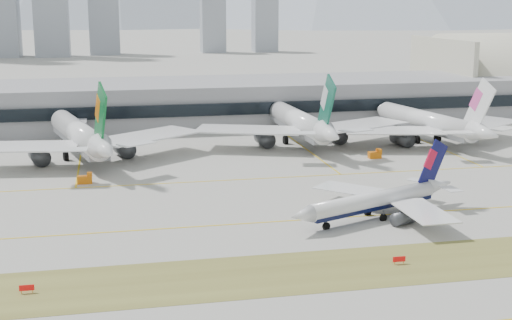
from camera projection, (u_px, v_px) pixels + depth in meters
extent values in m
plane|color=gray|center=(236.00, 217.00, 144.78)|extent=(3000.00, 3000.00, 0.00)
cube|color=brown|center=(271.00, 274.00, 114.20)|extent=(360.00, 18.00, 0.06)
cube|color=yellow|center=(240.00, 224.00, 139.99)|extent=(360.00, 0.45, 0.04)
cube|color=yellow|center=(214.00, 181.00, 173.43)|extent=(360.00, 0.45, 0.04)
cylinder|color=white|center=(373.00, 201.00, 142.55)|extent=(30.49, 15.31, 3.45)
cube|color=black|center=(373.00, 205.00, 142.76)|extent=(29.71, 14.59, 1.55)
cone|color=white|center=(301.00, 216.00, 132.52)|extent=(5.78, 5.04, 3.45)
cone|color=white|center=(439.00, 185.00, 153.09)|extent=(7.81, 5.88, 3.45)
cube|color=white|center=(356.00, 190.00, 152.62)|extent=(17.51, 17.60, 0.21)
cube|color=white|center=(419.00, 180.00, 155.92)|extent=(5.48, 5.67, 0.14)
cylinder|color=#3F4247|center=(359.00, 203.00, 149.48)|extent=(5.85, 4.41, 2.59)
cube|color=#3F4247|center=(359.00, 198.00, 149.26)|extent=(2.12, 1.08, 1.21)
cube|color=white|center=(423.00, 211.00, 137.19)|extent=(7.97, 17.10, 0.21)
cube|color=white|center=(451.00, 189.00, 148.69)|extent=(3.45, 5.06, 0.14)
cylinder|color=#3F4247|center=(404.00, 218.00, 139.20)|extent=(5.85, 4.41, 2.59)
cube|color=#3F4247|center=(404.00, 213.00, 138.97)|extent=(2.12, 1.08, 1.21)
cube|color=#0B0C45|center=(433.00, 164.00, 150.83)|extent=(7.99, 3.56, 10.82)
cube|color=red|center=(430.00, 159.00, 150.09)|extent=(3.70, 1.83, 4.64)
cylinder|color=#3F4247|center=(326.00, 224.00, 136.54)|extent=(0.41, 0.41, 2.07)
cylinder|color=black|center=(326.00, 226.00, 136.64)|extent=(1.67, 1.15, 1.55)
cylinder|color=#3F4247|center=(383.00, 216.00, 141.83)|extent=(0.41, 0.41, 2.07)
cylinder|color=black|center=(383.00, 218.00, 141.92)|extent=(1.67, 1.15, 1.55)
cylinder|color=#3F4247|center=(368.00, 210.00, 145.44)|extent=(0.41, 0.41, 2.07)
cylinder|color=black|center=(368.00, 212.00, 145.54)|extent=(1.67, 1.15, 1.55)
cylinder|color=white|center=(79.00, 133.00, 197.29)|extent=(17.97, 48.63, 6.42)
cube|color=slate|center=(79.00, 139.00, 197.67)|extent=(16.80, 47.46, 2.89)
cone|color=white|center=(59.00, 119.00, 221.86)|extent=(8.02, 8.75, 6.42)
cone|color=white|center=(105.00, 150.00, 171.06)|extent=(8.84, 12.01, 6.42)
cube|color=white|center=(147.00, 136.00, 198.59)|extent=(33.22, 29.53, 0.39)
cube|color=white|center=(137.00, 144.00, 176.27)|extent=(10.12, 8.76, 0.26)
cylinder|color=#3F4247|center=(124.00, 148.00, 199.73)|extent=(6.63, 9.01, 4.81)
cube|color=#3F4247|center=(124.00, 141.00, 199.31)|extent=(1.28, 3.39, 2.25)
cube|color=white|center=(18.00, 147.00, 183.88)|extent=(32.47, 18.27, 0.39)
cube|color=white|center=(68.00, 150.00, 169.19)|extent=(9.29, 5.33, 0.26)
cylinder|color=#3F4247|center=(39.00, 155.00, 189.92)|extent=(6.63, 9.01, 4.81)
cube|color=#3F4247|center=(39.00, 148.00, 189.50)|extent=(1.28, 3.39, 2.25)
cube|color=#0D602A|center=(100.00, 117.00, 172.36)|extent=(3.81, 13.16, 17.21)
cube|color=#CA670B|center=(99.00, 108.00, 173.13)|extent=(2.15, 6.04, 7.37)
cylinder|color=#3F4247|center=(67.00, 140.00, 214.61)|extent=(0.77, 0.77, 3.85)
cylinder|color=black|center=(67.00, 143.00, 214.78)|extent=(1.79, 3.07, 2.89)
cylinder|color=#3F4247|center=(66.00, 154.00, 195.45)|extent=(0.77, 0.77, 3.85)
cylinder|color=black|center=(66.00, 156.00, 195.63)|extent=(1.79, 3.07, 2.89)
cylinder|color=#3F4247|center=(96.00, 151.00, 198.99)|extent=(0.77, 0.77, 3.85)
cylinder|color=black|center=(96.00, 154.00, 199.17)|extent=(1.79, 3.07, 2.89)
cylinder|color=white|center=(297.00, 120.00, 219.19)|extent=(8.51, 48.26, 6.35)
cube|color=slate|center=(297.00, 126.00, 219.58)|extent=(7.52, 47.26, 2.86)
cone|color=white|center=(273.00, 107.00, 245.36)|extent=(6.68, 7.62, 6.35)
cone|color=white|center=(330.00, 135.00, 191.28)|extent=(6.83, 10.95, 6.35)
cube|color=white|center=(358.00, 125.00, 216.89)|extent=(33.54, 25.39, 0.38)
cube|color=white|center=(356.00, 130.00, 195.07)|extent=(9.97, 7.50, 0.25)
cylinder|color=#3F4247|center=(336.00, 135.00, 219.27)|extent=(5.12, 8.21, 4.76)
cube|color=#3F4247|center=(336.00, 129.00, 218.86)|extent=(0.63, 3.35, 2.22)
cube|color=white|center=(249.00, 130.00, 208.58)|extent=(33.40, 23.31, 0.38)
cube|color=white|center=(299.00, 133.00, 191.06)|extent=(9.81, 6.86, 0.25)
cylinder|color=#3F4247|center=(265.00, 138.00, 213.73)|extent=(5.12, 8.21, 4.76)
cube|color=#3F4247|center=(265.00, 132.00, 213.32)|extent=(0.63, 3.35, 2.22)
cube|color=#135643|center=(327.00, 105.00, 192.78)|extent=(1.17, 13.29, 17.04)
cube|color=silver|center=(325.00, 98.00, 193.64)|extent=(0.97, 6.01, 7.29)
cylinder|color=#3F4247|center=(281.00, 127.00, 237.55)|extent=(0.76, 0.76, 3.81)
cylinder|color=black|center=(280.00, 129.00, 237.73)|extent=(1.24, 2.91, 2.86)
cylinder|color=#3F4247|center=(286.00, 138.00, 218.04)|extent=(0.76, 0.76, 3.81)
cylinder|color=black|center=(285.00, 140.00, 218.21)|extent=(1.24, 2.91, 2.86)
cylinder|color=#3F4247|center=(311.00, 137.00, 220.04)|extent=(0.76, 0.76, 3.81)
cylinder|color=black|center=(311.00, 139.00, 220.22)|extent=(1.24, 2.91, 2.86)
cylinder|color=white|center=(426.00, 121.00, 220.92)|extent=(13.94, 45.35, 5.95)
cube|color=slate|center=(425.00, 126.00, 221.27)|extent=(12.90, 44.30, 2.68)
cone|color=white|center=(381.00, 109.00, 244.37)|extent=(7.09, 7.83, 5.95)
cone|color=white|center=(485.00, 133.00, 195.89)|extent=(7.65, 10.91, 5.95)
cube|color=white|center=(481.00, 124.00, 221.05)|extent=(31.15, 26.35, 0.36)
cube|color=white|center=(503.00, 129.00, 200.33)|extent=(9.41, 7.81, 0.24)
cylinder|color=#3F4247|center=(461.00, 134.00, 222.48)|extent=(5.74, 8.18, 4.47)
cube|color=#3F4247|center=(461.00, 128.00, 222.09)|extent=(1.00, 3.16, 2.08)
cube|color=white|center=(393.00, 130.00, 209.23)|extent=(30.64, 18.60, 0.36)
cube|color=white|center=(458.00, 132.00, 194.64)|extent=(8.84, 5.45, 0.24)
cylinder|color=#3F4247|center=(402.00, 138.00, 214.60)|extent=(5.74, 8.18, 4.47)
cube|color=#3F4247|center=(403.00, 133.00, 214.21)|extent=(1.00, 3.16, 2.08)
cube|color=white|center=(479.00, 106.00, 197.17)|extent=(2.76, 12.34, 15.97)
cube|color=#EC53AA|center=(477.00, 99.00, 197.92)|extent=(1.65, 5.64, 6.83)
cylinder|color=#3F4247|center=(395.00, 127.00, 237.42)|extent=(0.71, 0.71, 3.57)
cylinder|color=black|center=(394.00, 129.00, 237.58)|extent=(1.51, 2.82, 2.68)
cylinder|color=#3F4247|center=(417.00, 137.00, 219.40)|extent=(0.71, 0.71, 3.57)
cylinder|color=black|center=(417.00, 140.00, 219.56)|extent=(1.51, 2.82, 2.68)
cylinder|color=#3F4247|center=(438.00, 136.00, 222.25)|extent=(0.71, 0.71, 3.57)
cylinder|color=black|center=(438.00, 138.00, 222.41)|extent=(1.51, 2.82, 2.68)
cube|color=gray|center=(178.00, 103.00, 253.00)|extent=(280.00, 42.00, 15.00)
cube|color=black|center=(185.00, 110.00, 232.37)|extent=(280.00, 1.20, 4.00)
cube|color=beige|center=(441.00, 73.00, 292.60)|extent=(2.00, 57.00, 27.90)
cube|color=red|center=(27.00, 288.00, 106.53)|extent=(2.20, 0.15, 0.90)
cylinder|color=orange|center=(21.00, 292.00, 106.51)|extent=(0.10, 0.10, 0.50)
cylinder|color=orange|center=(33.00, 291.00, 106.83)|extent=(0.10, 0.10, 0.50)
cube|color=red|center=(399.00, 259.00, 118.38)|extent=(2.20, 0.15, 0.90)
cylinder|color=orange|center=(394.00, 263.00, 118.36)|extent=(0.10, 0.10, 0.50)
cylinder|color=orange|center=(403.00, 262.00, 118.68)|extent=(0.10, 0.10, 0.50)
cube|color=orange|center=(375.00, 155.00, 198.38)|extent=(3.50, 2.00, 1.80)
cube|color=orange|center=(379.00, 151.00, 198.35)|extent=(1.20, 1.80, 1.00)
cylinder|color=black|center=(372.00, 158.00, 197.49)|extent=(0.70, 0.30, 0.70)
cylinder|color=black|center=(370.00, 157.00, 199.02)|extent=(0.70, 0.30, 0.70)
cylinder|color=black|center=(380.00, 157.00, 197.97)|extent=(0.70, 0.30, 0.70)
cylinder|color=black|center=(378.00, 156.00, 199.50)|extent=(0.70, 0.30, 0.70)
cube|color=orange|center=(85.00, 180.00, 170.98)|extent=(3.50, 2.00, 1.80)
cube|color=orange|center=(90.00, 175.00, 170.96)|extent=(1.20, 1.80, 1.00)
cylinder|color=black|center=(80.00, 183.00, 170.10)|extent=(0.70, 0.30, 0.70)
cylinder|color=black|center=(80.00, 181.00, 171.63)|extent=(0.70, 0.30, 0.70)
cylinder|color=black|center=(90.00, 182.00, 170.58)|extent=(0.70, 0.30, 0.70)
cylinder|color=black|center=(90.00, 181.00, 172.10)|extent=(0.70, 0.30, 0.70)
cube|color=#8C939F|center=(104.00, 11.00, 576.39)|extent=(24.00, 21.60, 70.00)
cube|color=#8C939F|center=(213.00, 20.00, 600.74)|extent=(20.00, 18.00, 55.00)
cube|color=#8C939F|center=(265.00, 24.00, 610.48)|extent=(20.00, 18.00, 48.00)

